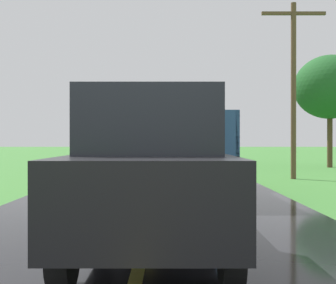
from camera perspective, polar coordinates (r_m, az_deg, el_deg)
The scene contains 5 objects.
banana_truck_near at distance 12.80m, azimuth 1.53°, elevation 0.30°, with size 2.38×5.82×2.80m.
banana_truck_far at distance 25.36m, azimuth 0.82°, elevation 0.25°, with size 2.38×5.81×2.80m.
utility_pole_roadside at distance 17.45m, azimuth 15.93°, elevation 7.47°, with size 2.41×0.20×6.66m.
roadside_tree_near_left at distance 25.51m, azimuth 20.21°, elevation 6.66°, with size 3.82×3.82×6.06m.
following_car at distance 5.28m, azimuth -2.08°, elevation -3.90°, with size 1.74×4.10×1.92m.
Camera 1 is at (0.32, -3.58, 1.45)m, focal length 47.16 mm.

